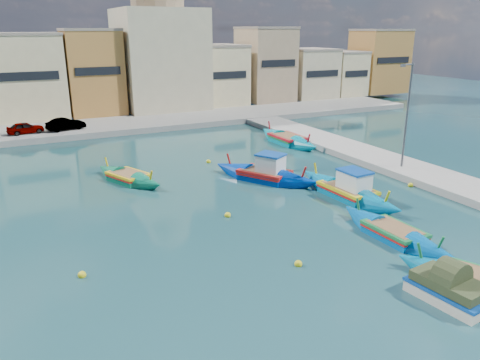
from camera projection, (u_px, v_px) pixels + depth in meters
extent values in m
plane|color=#143C3A|center=(222.00, 254.00, 22.37)|extent=(160.00, 160.00, 0.00)
cube|color=gray|center=(476.00, 192.00, 30.03)|extent=(4.00, 70.00, 0.50)
cube|color=gray|center=(95.00, 128.00, 49.43)|extent=(80.00, 8.00, 0.60)
cube|color=beige|center=(25.00, 77.00, 52.03)|extent=(7.88, 7.44, 8.99)
cube|color=gray|center=(19.00, 34.00, 50.60)|extent=(8.04, 7.59, 0.30)
cube|color=black|center=(27.00, 76.00, 48.70)|extent=(6.30, 0.10, 0.90)
cube|color=#BB7F3A|center=(93.00, 73.00, 54.54)|extent=(6.17, 6.13, 9.43)
cube|color=gray|center=(89.00, 29.00, 53.04)|extent=(6.29, 6.26, 0.30)
cube|color=black|center=(98.00, 71.00, 51.75)|extent=(4.93, 0.10, 0.90)
cube|color=tan|center=(155.00, 84.00, 58.95)|extent=(7.31, 7.69, 6.05)
cube|color=gray|center=(153.00, 58.00, 57.97)|extent=(7.46, 7.85, 0.30)
cube|color=black|center=(164.00, 85.00, 55.55)|extent=(5.85, 0.10, 0.90)
cube|color=beige|center=(213.00, 76.00, 62.00)|extent=(7.54, 7.30, 7.41)
cube|color=gray|center=(212.00, 46.00, 60.81)|extent=(7.69, 7.45, 0.30)
cube|color=black|center=(225.00, 75.00, 58.75)|extent=(6.03, 0.10, 0.90)
cube|color=tan|center=(265.00, 65.00, 64.92)|extent=(6.36, 6.97, 9.63)
cube|color=gray|center=(266.00, 28.00, 63.38)|extent=(6.48, 7.11, 0.30)
cube|color=black|center=(279.00, 63.00, 61.77)|extent=(5.09, 0.10, 0.90)
cube|color=#C4B892|center=(309.00, 74.00, 68.36)|extent=(6.63, 6.70, 6.65)
cube|color=gray|center=(310.00, 49.00, 67.29)|extent=(6.76, 6.83, 0.30)
cube|color=black|center=(323.00, 74.00, 65.38)|extent=(5.30, 0.10, 0.90)
cube|color=beige|center=(340.00, 74.00, 71.40)|extent=(5.08, 7.51, 6.20)
cube|color=gray|center=(342.00, 52.00, 70.40)|extent=(5.18, 7.66, 0.30)
cube|color=black|center=(357.00, 74.00, 68.08)|extent=(4.06, 0.10, 0.90)
cube|color=#BB7F3A|center=(379.00, 62.00, 73.24)|extent=(7.79, 6.00, 9.33)
cube|color=gray|center=(382.00, 30.00, 71.76)|extent=(7.95, 6.12, 0.30)
cube|color=black|center=(393.00, 60.00, 70.51)|extent=(6.23, 0.10, 0.90)
cube|color=#C4B892|center=(160.00, 59.00, 58.57)|extent=(10.00, 10.00, 12.00)
cylinder|color=#595B60|center=(407.00, 120.00, 33.75)|extent=(0.16, 0.16, 8.00)
cylinder|color=#595B60|center=(408.00, 65.00, 32.37)|extent=(1.00, 0.10, 0.10)
cube|color=#595B60|center=(403.00, 66.00, 32.17)|extent=(0.35, 0.15, 0.18)
imported|color=#4C1919|center=(25.00, 128.00, 44.97)|extent=(3.49, 1.83, 1.13)
imported|color=#4C1919|center=(66.00, 124.00, 46.55)|extent=(3.91, 2.13, 1.22)
cube|color=#0072A0|center=(347.00, 194.00, 29.90)|extent=(2.17, 3.66, 1.00)
cone|color=#0072A0|center=(318.00, 181.00, 32.32)|extent=(2.15, 3.36, 2.56)
cone|color=#0072A0|center=(382.00, 208.00, 27.44)|extent=(2.15, 3.36, 2.56)
cube|color=yellow|center=(348.00, 188.00, 29.77)|extent=(2.26, 3.86, 0.18)
cube|color=red|center=(347.00, 190.00, 29.82)|extent=(2.27, 3.73, 0.10)
cube|color=olive|center=(348.00, 187.00, 29.74)|extent=(1.85, 3.32, 0.06)
cylinder|color=yellow|center=(316.00, 171.00, 32.36)|extent=(0.16, 0.48, 1.09)
cylinder|color=yellow|center=(386.00, 199.00, 27.00)|extent=(0.16, 0.48, 1.09)
cube|color=white|center=(354.00, 181.00, 29.14)|extent=(1.48, 1.88, 1.10)
cube|color=#0F47A5|center=(355.00, 171.00, 28.96)|extent=(1.57, 2.02, 0.12)
cube|color=#0033A2|center=(264.00, 177.00, 33.23)|extent=(3.46, 3.91, 1.04)
cone|color=#0033A2|center=(232.00, 170.00, 34.64)|extent=(3.34, 3.71, 2.60)
cone|color=#0033A2|center=(299.00, 183.00, 31.78)|extent=(3.34, 3.71, 2.60)
cube|color=red|center=(264.00, 171.00, 33.09)|extent=(3.62, 4.11, 0.19)
cube|color=red|center=(264.00, 174.00, 33.15)|extent=(3.58, 4.02, 0.10)
cube|color=olive|center=(264.00, 170.00, 33.07)|extent=(3.04, 3.50, 0.06)
cylinder|color=red|center=(229.00, 161.00, 34.58)|extent=(0.37, 0.50, 1.13)
cylinder|color=red|center=(303.00, 174.00, 31.43)|extent=(0.37, 0.50, 1.13)
cube|color=white|center=(271.00, 163.00, 32.64)|extent=(2.10, 2.19, 1.14)
cube|color=#0F47A5|center=(271.00, 155.00, 32.44)|extent=(2.24, 2.34, 0.12)
cube|color=#0089A2|center=(287.00, 141.00, 43.89)|extent=(2.23, 3.59, 1.07)
cone|color=#0089A2|center=(271.00, 135.00, 46.32)|extent=(2.23, 3.33, 2.70)
cone|color=#0089A2|center=(306.00, 147.00, 41.42)|extent=(2.23, 3.33, 2.70)
cube|color=#B5131C|center=(288.00, 136.00, 43.75)|extent=(2.33, 3.79, 0.19)
cube|color=#197F33|center=(288.00, 138.00, 43.81)|extent=(2.34, 3.66, 0.11)
cube|color=olive|center=(288.00, 135.00, 43.72)|extent=(1.91, 3.26, 0.06)
cylinder|color=#B5131C|center=(270.00, 127.00, 46.35)|extent=(0.16, 0.51, 1.17)
cylinder|color=#B5131C|center=(308.00, 140.00, 40.96)|extent=(0.16, 0.51, 1.17)
cube|color=#0A6D4E|center=(129.00, 179.00, 32.93)|extent=(2.74, 3.24, 0.91)
cone|color=#0A6D4E|center=(110.00, 172.00, 34.32)|extent=(2.67, 3.08, 2.25)
cone|color=#0A6D4E|center=(149.00, 185.00, 31.50)|extent=(2.67, 3.08, 2.25)
cube|color=yellow|center=(128.00, 174.00, 32.81)|extent=(2.86, 3.41, 0.16)
cube|color=red|center=(128.00, 176.00, 32.86)|extent=(2.84, 3.32, 0.09)
cube|color=olive|center=(128.00, 173.00, 32.79)|extent=(2.39, 2.90, 0.05)
cylinder|color=yellow|center=(107.00, 164.00, 34.28)|extent=(0.28, 0.45, 0.99)
cylinder|color=yellow|center=(151.00, 177.00, 31.18)|extent=(0.28, 0.45, 0.99)
cube|color=#005CA8|center=(394.00, 235.00, 23.98)|extent=(1.84, 3.05, 0.88)
cone|color=#005CA8|center=(361.00, 218.00, 26.04)|extent=(1.83, 2.81, 2.23)
cone|color=#005CA8|center=(434.00, 254.00, 21.88)|extent=(1.83, 2.81, 2.23)
cube|color=#177639|center=(395.00, 229.00, 23.86)|extent=(1.91, 3.21, 0.16)
cube|color=red|center=(394.00, 231.00, 23.91)|extent=(1.93, 3.10, 0.09)
cube|color=olive|center=(395.00, 227.00, 23.84)|extent=(1.57, 2.77, 0.05)
cylinder|color=#177639|center=(358.00, 207.00, 26.07)|extent=(0.13, 0.42, 0.96)
cylinder|color=#177639|center=(440.00, 245.00, 21.50)|extent=(0.13, 0.42, 0.96)
cone|color=#00729E|center=(424.00, 268.00, 20.60)|extent=(2.79, 3.19, 2.29)
cylinder|color=#177538|center=(420.00, 254.00, 20.55)|extent=(0.30, 0.45, 1.01)
cube|color=beige|center=(448.00, 297.00, 18.48)|extent=(1.96, 3.19, 0.76)
cube|color=#0F47A5|center=(449.00, 289.00, 18.37)|extent=(2.03, 3.28, 0.13)
cube|color=#2D381E|center=(450.00, 283.00, 18.28)|extent=(1.86, 2.84, 0.38)
cylinder|color=#2D381E|center=(451.00, 278.00, 18.22)|extent=(0.95, 2.73, 0.65)
sphere|color=yellow|center=(82.00, 275.00, 20.29)|extent=(0.36, 0.36, 0.36)
sphere|color=yellow|center=(228.00, 215.00, 26.79)|extent=(0.36, 0.36, 0.36)
sphere|color=yellow|center=(208.00, 162.00, 37.56)|extent=(0.36, 0.36, 0.36)
sphere|color=yellow|center=(411.00, 185.00, 31.92)|extent=(0.36, 0.36, 0.36)
sphere|color=yellow|center=(298.00, 264.00, 21.25)|extent=(0.36, 0.36, 0.36)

